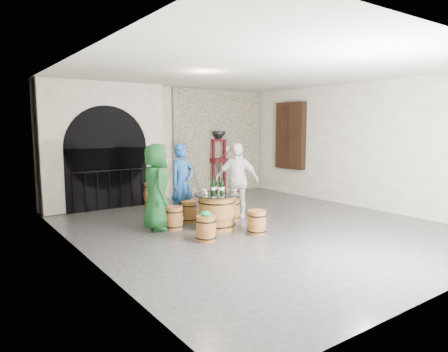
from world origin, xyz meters
TOP-DOWN VIEW (x-y plane):
  - ground at (0.00, 0.00)m, footprint 8.00×8.00m
  - wall_back at (0.00, 4.00)m, footprint 8.00×0.00m
  - wall_left at (-3.50, 0.00)m, footprint 0.00×8.00m
  - wall_right at (3.50, 0.00)m, footprint 0.00×8.00m
  - ceiling at (0.00, 0.00)m, footprint 8.00×8.00m
  - stone_facing_panel at (1.80, 3.94)m, footprint 3.20×0.12m
  - arched_opening at (-1.90, 3.74)m, footprint 3.10×0.60m
  - shuttered_window at (3.38, 2.40)m, footprint 0.23×1.10m
  - barrel_table at (-0.80, 0.25)m, footprint 0.94×0.94m
  - barrel_stool_left at (-1.52, 0.75)m, footprint 0.39×0.39m
  - barrel_stool_far at (-0.96, 1.11)m, footprint 0.39×0.39m
  - barrel_stool_right at (-0.07, 0.73)m, footprint 0.39×0.39m
  - barrel_stool_near_right at (-0.38, -0.52)m, footprint 0.39×0.39m
  - barrel_stool_near_left at (-1.45, -0.33)m, footprint 0.39×0.39m
  - green_cap at (-1.44, -0.34)m, footprint 0.23×0.18m
  - person_green at (-1.80, 0.95)m, footprint 0.77×0.97m
  - person_blue at (-1.00, 1.30)m, footprint 0.70×0.53m
  - person_white at (0.20, 0.90)m, footprint 1.00×1.00m
  - wine_bottle_left at (-0.83, 0.34)m, footprint 0.08×0.08m
  - wine_bottle_center at (-0.69, 0.23)m, footprint 0.08×0.08m
  - wine_bottle_right at (-0.73, 0.41)m, footprint 0.08×0.08m
  - tasting_glass_a at (-1.15, 0.10)m, footprint 0.05×0.05m
  - tasting_glass_b at (-0.52, 0.40)m, footprint 0.05×0.05m
  - tasting_glass_c at (-0.97, 0.48)m, footprint 0.05×0.05m
  - tasting_glass_d at (-0.63, 0.43)m, footprint 0.05×0.05m
  - tasting_glass_e at (-0.49, 0.04)m, footprint 0.05×0.05m
  - tasting_glass_f at (-1.03, 0.32)m, footprint 0.05×0.05m
  - side_barrel at (-0.77, 3.40)m, footprint 0.45×0.45m
  - corking_press at (1.64, 3.68)m, footprint 0.79×0.43m
  - control_box at (2.05, 3.86)m, footprint 0.18×0.10m

SIDE VIEW (x-z plane):
  - ground at x=0.00m, z-range 0.00..0.00m
  - barrel_stool_left at x=-1.52m, z-range 0.00..0.47m
  - barrel_stool_far at x=-0.96m, z-range 0.00..0.47m
  - barrel_stool_right at x=-0.07m, z-range 0.00..0.47m
  - barrel_stool_near_right at x=-0.38m, z-range 0.00..0.47m
  - barrel_stool_near_left at x=-1.45m, z-range 0.00..0.47m
  - side_barrel at x=-0.77m, z-range 0.00..0.59m
  - barrel_table at x=-0.80m, z-range 0.00..0.72m
  - green_cap at x=-1.44m, z-range 0.46..0.56m
  - tasting_glass_a at x=-1.15m, z-range 0.73..0.82m
  - tasting_glass_b at x=-0.52m, z-range 0.73..0.82m
  - tasting_glass_c at x=-0.97m, z-range 0.73..0.82m
  - tasting_glass_d at x=-0.63m, z-range 0.73..0.82m
  - tasting_glass_e at x=-0.49m, z-range 0.73..0.82m
  - tasting_glass_f at x=-1.03m, z-range 0.73..0.82m
  - person_white at x=0.20m, z-range 0.00..1.71m
  - person_blue at x=-1.00m, z-range 0.00..1.71m
  - wine_bottle_left at x=-0.83m, z-range 0.70..1.02m
  - wine_bottle_center at x=-0.69m, z-range 0.70..1.02m
  - wine_bottle_right at x=-0.73m, z-range 0.70..1.02m
  - person_green at x=-1.80m, z-range 0.00..1.75m
  - corking_press at x=1.64m, z-range 0.16..2.10m
  - control_box at x=2.05m, z-range 1.24..1.46m
  - arched_opening at x=-1.90m, z-range -0.01..3.18m
  - wall_back at x=0.00m, z-range -2.40..5.60m
  - wall_left at x=-3.50m, z-range -2.40..5.60m
  - wall_right at x=3.50m, z-range -2.40..5.60m
  - stone_facing_panel at x=1.80m, z-range 0.01..3.19m
  - shuttered_window at x=3.38m, z-range 0.80..2.80m
  - ceiling at x=0.00m, z-range 3.20..3.20m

